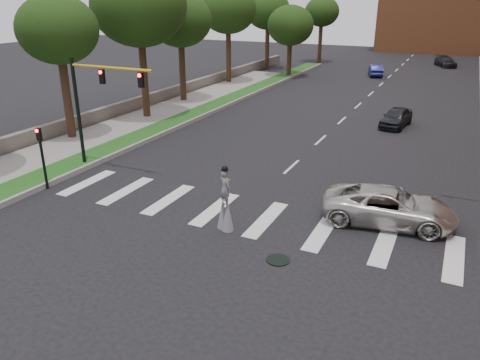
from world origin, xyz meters
TOP-DOWN VIEW (x-y plane):
  - ground_plane at (0.00, 0.00)m, footprint 160.00×160.00m
  - grass_median at (-11.50, 20.00)m, footprint 2.00×60.00m
  - median_curb at (-10.45, 20.00)m, footprint 0.20×60.00m
  - sidewalk_left at (-14.50, 10.00)m, footprint 4.00×60.00m
  - stone_wall at (-17.00, 22.00)m, footprint 0.50×56.00m
  - manhole at (3.00, -2.00)m, footprint 0.90×0.90m
  - traffic_signal at (-9.78, 3.00)m, footprint 5.30×0.23m
  - secondary_signal at (-10.30, -0.50)m, footprint 0.25×0.21m
  - stilt_performer at (0.04, -0.55)m, footprint 0.81×0.65m
  - suv_crossing at (6.20, 3.00)m, footprint 5.92×3.30m
  - car_near at (4.11, 19.96)m, footprint 2.23×4.39m
  - car_mid at (-1.70, 43.69)m, footprint 2.52×4.45m
  - car_far at (5.63, 56.26)m, footprint 3.58×5.08m
  - tree_1 at (-15.69, 6.89)m, footprint 5.17×5.17m
  - tree_2 at (-14.55, 14.05)m, footprint 7.20×7.20m
  - tree_3 at (-15.18, 20.70)m, footprint 5.60×5.60m
  - tree_4 at (-15.85, 31.48)m, footprint 6.14×6.14m
  - tree_5 at (-16.10, 43.45)m, footprint 5.77×5.77m
  - tree_6 at (-11.18, 38.48)m, footprint 5.47×5.47m
  - tree_7 at (-11.67, 53.19)m, footprint 4.93×4.93m

SIDE VIEW (x-z plane):
  - ground_plane at x=0.00m, z-range 0.00..0.00m
  - manhole at x=3.00m, z-range 0.00..0.04m
  - sidewalk_left at x=-14.50m, z-range 0.00..0.18m
  - grass_median at x=-11.50m, z-range 0.00..0.25m
  - median_curb at x=-10.45m, z-range 0.00..0.28m
  - stone_wall at x=-17.00m, z-range 0.00..1.10m
  - car_far at x=5.63m, z-range 0.00..1.36m
  - car_mid at x=-1.70m, z-range 0.00..1.39m
  - car_near at x=4.11m, z-range 0.00..1.43m
  - suv_crossing at x=6.20m, z-range 0.00..1.56m
  - stilt_performer at x=0.04m, z-range -0.34..2.53m
  - secondary_signal at x=-10.30m, z-range 0.33..3.56m
  - traffic_signal at x=-9.78m, z-range 1.05..7.25m
  - tree_6 at x=-11.18m, z-range 1.81..10.14m
  - tree_7 at x=-11.67m, z-range 2.44..11.65m
  - tree_1 at x=-15.69m, z-range 2.47..11.94m
  - tree_3 at x=-15.18m, z-range 2.41..12.08m
  - tree_5 at x=-16.10m, z-range 2.48..12.44m
  - tree_4 at x=-15.85m, z-range 2.62..13.16m
  - tree_2 at x=-14.55m, z-range 2.74..14.41m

